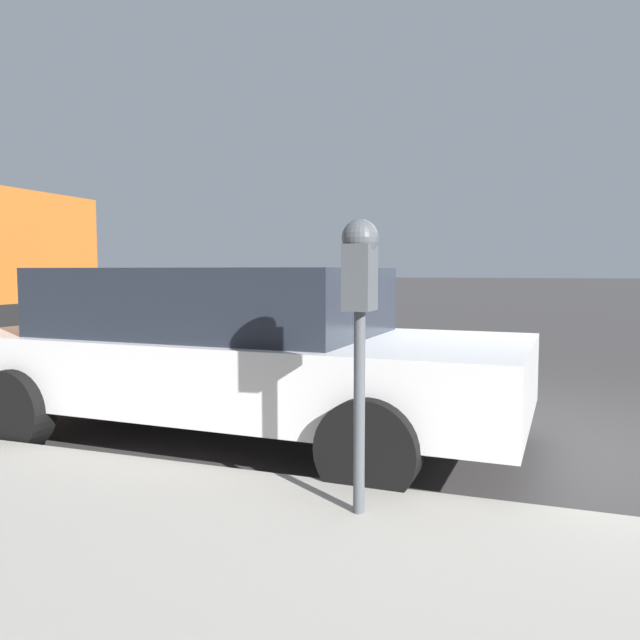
% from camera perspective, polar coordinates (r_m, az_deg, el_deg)
% --- Properties ---
extents(ground_plane, '(220.00, 220.00, 0.00)m').
position_cam_1_polar(ground_plane, '(5.89, 16.62, -9.35)').
color(ground_plane, '#3D3A3A').
extents(parking_meter, '(0.21, 0.19, 1.54)m').
position_cam_1_polar(parking_meter, '(3.21, 3.67, 2.74)').
color(parking_meter, '#4C5156').
rests_on(parking_meter, sidewalk).
extents(car_white, '(2.27, 4.68, 1.42)m').
position_cam_1_polar(car_white, '(5.23, -8.05, -2.56)').
color(car_white, silver).
rests_on(car_white, ground_plane).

